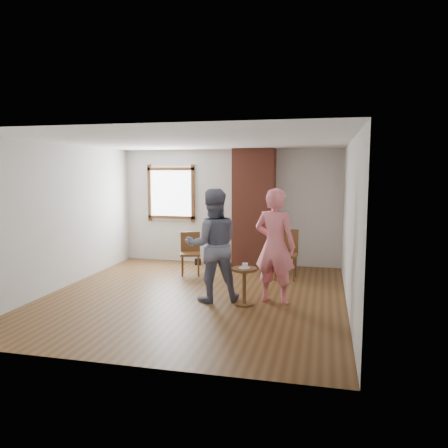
{
  "coord_description": "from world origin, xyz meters",
  "views": [
    {
      "loc": [
        2.12,
        -6.94,
        2.12
      ],
      "look_at": [
        0.32,
        0.8,
        1.15
      ],
      "focal_mm": 35.0,
      "sensor_mm": 36.0,
      "label": 1
    }
  ],
  "objects_px": {
    "stoneware_crock": "(221,255)",
    "man": "(213,245)",
    "side_table": "(244,280)",
    "dining_chair_right": "(286,251)",
    "person_pink": "(275,246)",
    "dining_chair_left": "(190,251)"
  },
  "relations": [
    {
      "from": "dining_chair_right",
      "to": "person_pink",
      "type": "distance_m",
      "value": 1.72
    },
    {
      "from": "person_pink",
      "to": "man",
      "type": "bearing_deg",
      "value": 20.7
    },
    {
      "from": "stoneware_crock",
      "to": "dining_chair_left",
      "type": "relative_size",
      "value": 0.55
    },
    {
      "from": "side_table",
      "to": "person_pink",
      "type": "height_order",
      "value": "person_pink"
    },
    {
      "from": "dining_chair_right",
      "to": "person_pink",
      "type": "height_order",
      "value": "person_pink"
    },
    {
      "from": "side_table",
      "to": "man",
      "type": "relative_size",
      "value": 0.33
    },
    {
      "from": "dining_chair_left",
      "to": "dining_chair_right",
      "type": "xyz_separation_m",
      "value": [
        1.95,
        0.09,
        0.05
      ]
    },
    {
      "from": "person_pink",
      "to": "dining_chair_left",
      "type": "bearing_deg",
      "value": -25.0
    },
    {
      "from": "dining_chair_right",
      "to": "man",
      "type": "relative_size",
      "value": 0.52
    },
    {
      "from": "stoneware_crock",
      "to": "person_pink",
      "type": "xyz_separation_m",
      "value": [
        1.47,
        -2.46,
        0.69
      ]
    },
    {
      "from": "dining_chair_left",
      "to": "person_pink",
      "type": "distance_m",
      "value": 2.52
    },
    {
      "from": "person_pink",
      "to": "dining_chair_right",
      "type": "bearing_deg",
      "value": -76.73
    },
    {
      "from": "dining_chair_right",
      "to": "side_table",
      "type": "height_order",
      "value": "dining_chair_right"
    },
    {
      "from": "stoneware_crock",
      "to": "man",
      "type": "relative_size",
      "value": 0.26
    },
    {
      "from": "side_table",
      "to": "person_pink",
      "type": "distance_m",
      "value": 0.74
    },
    {
      "from": "stoneware_crock",
      "to": "man",
      "type": "bearing_deg",
      "value": -79.62
    },
    {
      "from": "dining_chair_right",
      "to": "side_table",
      "type": "relative_size",
      "value": 1.6
    },
    {
      "from": "side_table",
      "to": "dining_chair_right",
      "type": "bearing_deg",
      "value": 75.89
    },
    {
      "from": "stoneware_crock",
      "to": "dining_chair_right",
      "type": "relative_size",
      "value": 0.5
    },
    {
      "from": "stoneware_crock",
      "to": "side_table",
      "type": "xyz_separation_m",
      "value": [
        1.03,
        -2.72,
        0.16
      ]
    },
    {
      "from": "stoneware_crock",
      "to": "man",
      "type": "height_order",
      "value": "man"
    },
    {
      "from": "dining_chair_left",
      "to": "side_table",
      "type": "xyz_separation_m",
      "value": [
        1.47,
        -1.84,
        -0.08
      ]
    }
  ]
}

